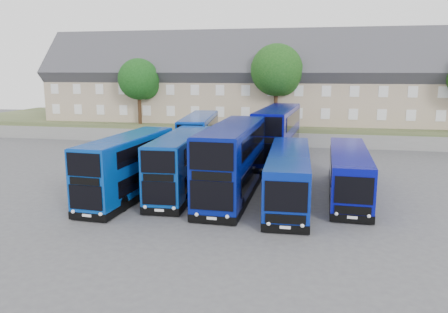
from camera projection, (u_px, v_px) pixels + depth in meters
ground at (208, 213)px, 25.66m from camera, size 120.00×120.00×0.00m
retaining_wall at (256, 139)px, 48.64m from camera, size 70.00×0.40×1.50m
earth_bank at (265, 126)px, 58.22m from camera, size 80.00×20.00×2.00m
terrace_row at (313, 84)px, 52.17m from camera, size 66.00×10.40×11.20m
dd_front_left at (128, 168)px, 28.46m from camera, size 3.02×10.29×4.03m
dd_front_mid at (180, 165)px, 29.42m from camera, size 2.70×10.13×3.99m
dd_front_right at (233, 162)px, 28.81m from camera, size 2.99×11.93×4.72m
dd_rear_left at (199, 139)px, 39.88m from camera, size 3.50×10.74×4.19m
dd_rear_right at (278, 135)px, 40.28m from camera, size 3.73×12.35×4.84m
coach_east_a at (289, 177)px, 27.64m from camera, size 2.76×11.93×3.24m
coach_east_b at (348, 174)px, 28.81m from camera, size 2.81×11.40×3.09m
tree_west at (140, 81)px, 51.05m from camera, size 4.80×4.80×7.65m
tree_mid at (278, 72)px, 48.36m from camera, size 5.76×5.76×9.18m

